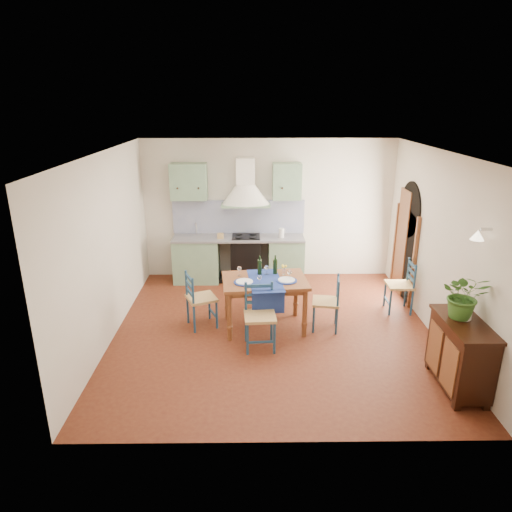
# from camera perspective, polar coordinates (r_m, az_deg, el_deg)

# --- Properties ---
(floor) EXTENTS (5.00, 5.00, 0.00)m
(floor) POSITION_cam_1_polar(r_m,az_deg,el_deg) (7.39, 2.18, -9.34)
(floor) COLOR #48190F
(floor) RESTS_ON ground
(back_wall) EXTENTS (5.00, 0.96, 2.80)m
(back_wall) POSITION_cam_1_polar(r_m,az_deg,el_deg) (9.12, -1.38, 3.38)
(back_wall) COLOR beige
(back_wall) RESTS_ON ground
(right_wall) EXTENTS (0.26, 5.00, 2.80)m
(right_wall) POSITION_cam_1_polar(r_m,az_deg,el_deg) (7.66, 21.20, 1.24)
(right_wall) COLOR beige
(right_wall) RESTS_ON ground
(left_wall) EXTENTS (0.04, 5.00, 2.80)m
(left_wall) POSITION_cam_1_polar(r_m,az_deg,el_deg) (7.16, -18.09, 0.92)
(left_wall) COLOR beige
(left_wall) RESTS_ON ground
(ceiling) EXTENTS (5.00, 5.00, 0.01)m
(ceiling) POSITION_cam_1_polar(r_m,az_deg,el_deg) (6.54, 2.50, 12.84)
(ceiling) COLOR white
(ceiling) RESTS_ON back_wall
(dining_table) EXTENTS (1.39, 1.06, 1.15)m
(dining_table) POSITION_cam_1_polar(r_m,az_deg,el_deg) (7.18, 1.12, -3.67)
(dining_table) COLOR brown
(dining_table) RESTS_ON ground
(chair_near) EXTENTS (0.48, 0.48, 0.97)m
(chair_near) POSITION_cam_1_polar(r_m,az_deg,el_deg) (6.74, 0.47, -7.47)
(chair_near) COLOR navy
(chair_near) RESTS_ON ground
(chair_far) EXTENTS (0.43, 0.43, 0.80)m
(chair_far) POSITION_cam_1_polar(r_m,az_deg,el_deg) (7.94, 1.38, -3.92)
(chair_far) COLOR navy
(chair_far) RESTS_ON ground
(chair_left) EXTENTS (0.57, 0.57, 0.93)m
(chair_left) POSITION_cam_1_polar(r_m,az_deg,el_deg) (7.38, -7.08, -5.35)
(chair_left) COLOR navy
(chair_left) RESTS_ON ground
(chair_right) EXTENTS (0.48, 0.48, 0.89)m
(chair_right) POSITION_cam_1_polar(r_m,az_deg,el_deg) (7.35, 8.96, -5.74)
(chair_right) COLOR navy
(chair_right) RESTS_ON ground
(chair_spare) EXTENTS (0.44, 0.44, 0.91)m
(chair_spare) POSITION_cam_1_polar(r_m,az_deg,el_deg) (8.24, 17.71, -3.55)
(chair_spare) COLOR navy
(chair_spare) RESTS_ON ground
(sideboard) EXTENTS (0.50, 1.05, 0.94)m
(sideboard) POSITION_cam_1_polar(r_m,az_deg,el_deg) (6.36, 24.15, -10.94)
(sideboard) COLOR black
(sideboard) RESTS_ON ground
(potted_plant) EXTENTS (0.65, 0.60, 0.60)m
(potted_plant) POSITION_cam_1_polar(r_m,az_deg,el_deg) (6.15, 24.63, -4.50)
(potted_plant) COLOR #305E20
(potted_plant) RESTS_ON sideboard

